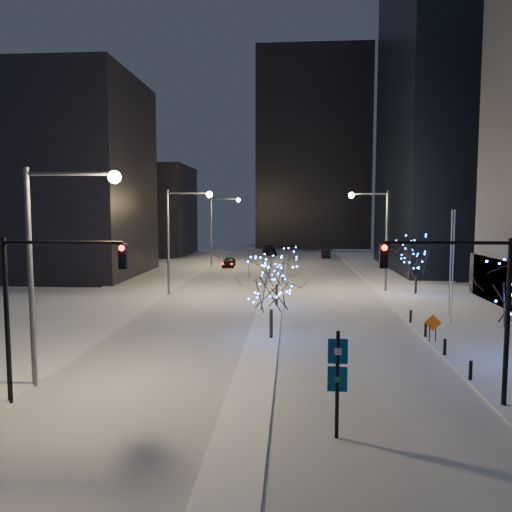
# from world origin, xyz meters

# --- Properties ---
(ground) EXTENTS (160.00, 160.00, 0.00)m
(ground) POSITION_xyz_m (0.00, 0.00, 0.00)
(ground) COLOR white
(ground) RESTS_ON ground
(road) EXTENTS (20.00, 130.00, 0.02)m
(road) POSITION_xyz_m (0.00, 35.00, 0.01)
(road) COLOR silver
(road) RESTS_ON ground
(median) EXTENTS (2.00, 80.00, 0.15)m
(median) POSITION_xyz_m (0.00, 30.00, 0.07)
(median) COLOR silver
(median) RESTS_ON ground
(east_sidewalk) EXTENTS (10.00, 90.00, 0.15)m
(east_sidewalk) POSITION_xyz_m (15.00, 20.00, 0.07)
(east_sidewalk) COLOR silver
(east_sidewalk) RESTS_ON ground
(west_sidewalk) EXTENTS (8.00, 90.00, 0.15)m
(west_sidewalk) POSITION_xyz_m (-14.00, 20.00, 0.07)
(west_sidewalk) COLOR silver
(west_sidewalk) RESTS_ON ground
(filler_west_near) EXTENTS (22.00, 18.00, 24.00)m
(filler_west_near) POSITION_xyz_m (-28.00, 40.00, 12.00)
(filler_west_near) COLOR black
(filler_west_near) RESTS_ON ground
(filler_west_far) EXTENTS (18.00, 16.00, 16.00)m
(filler_west_far) POSITION_xyz_m (-26.00, 70.00, 8.00)
(filler_west_far) COLOR black
(filler_west_far) RESTS_ON ground
(horizon_block) EXTENTS (24.00, 14.00, 42.00)m
(horizon_block) POSITION_xyz_m (6.00, 92.00, 21.00)
(horizon_block) COLOR black
(horizon_block) RESTS_ON ground
(street_lamp_w_near) EXTENTS (4.40, 0.56, 10.00)m
(street_lamp_w_near) POSITION_xyz_m (-8.94, 2.00, 6.50)
(street_lamp_w_near) COLOR #595E66
(street_lamp_w_near) RESTS_ON ground
(street_lamp_w_mid) EXTENTS (4.40, 0.56, 10.00)m
(street_lamp_w_mid) POSITION_xyz_m (-8.94, 27.00, 6.50)
(street_lamp_w_mid) COLOR #595E66
(street_lamp_w_mid) RESTS_ON ground
(street_lamp_w_far) EXTENTS (4.40, 0.56, 10.00)m
(street_lamp_w_far) POSITION_xyz_m (-8.94, 52.00, 6.50)
(street_lamp_w_far) COLOR #595E66
(street_lamp_w_far) RESTS_ON ground
(street_lamp_east) EXTENTS (3.90, 0.56, 10.00)m
(street_lamp_east) POSITION_xyz_m (10.08, 30.00, 6.45)
(street_lamp_east) COLOR #595E66
(street_lamp_east) RESTS_ON ground
(traffic_signal_west) EXTENTS (5.26, 0.43, 7.00)m
(traffic_signal_west) POSITION_xyz_m (-8.44, -0.00, 4.76)
(traffic_signal_west) COLOR black
(traffic_signal_west) RESTS_ON ground
(traffic_signal_east) EXTENTS (5.26, 0.43, 7.00)m
(traffic_signal_east) POSITION_xyz_m (8.94, 1.00, 4.76)
(traffic_signal_east) COLOR black
(traffic_signal_east) RESTS_ON ground
(flagpoles) EXTENTS (1.35, 2.60, 8.00)m
(flagpoles) POSITION_xyz_m (13.37, 17.25, 4.80)
(flagpoles) COLOR silver
(flagpoles) RESTS_ON east_sidewalk
(bollards) EXTENTS (0.16, 12.16, 0.90)m
(bollards) POSITION_xyz_m (10.20, 10.00, 0.60)
(bollards) COLOR black
(bollards) RESTS_ON east_sidewalk
(car_near) EXTENTS (1.80, 4.29, 1.45)m
(car_near) POSITION_xyz_m (-7.19, 50.50, 0.72)
(car_near) COLOR black
(car_near) RESTS_ON ground
(car_mid) EXTENTS (1.44, 4.09, 1.35)m
(car_mid) POSITION_xyz_m (7.41, 65.54, 0.67)
(car_mid) COLOR black
(car_mid) RESTS_ON ground
(car_far) EXTENTS (2.95, 5.81, 1.62)m
(car_far) POSITION_xyz_m (-2.38, 70.48, 0.81)
(car_far) COLOR black
(car_far) RESTS_ON ground
(holiday_tree_median_near) EXTENTS (4.93, 4.93, 4.91)m
(holiday_tree_median_near) POSITION_xyz_m (0.50, 11.08, 3.35)
(holiday_tree_median_near) COLOR black
(holiday_tree_median_near) RESTS_ON median
(holiday_tree_median_far) EXTENTS (4.08, 4.08, 4.76)m
(holiday_tree_median_far) POSITION_xyz_m (0.50, 21.62, 3.28)
(holiday_tree_median_far) COLOR black
(holiday_tree_median_far) RESTS_ON median
(holiday_tree_plaza_far) EXTENTS (4.75, 4.75, 5.47)m
(holiday_tree_plaza_far) POSITION_xyz_m (13.56, 28.54, 3.57)
(holiday_tree_plaza_far) COLOR black
(holiday_tree_plaza_far) RESTS_ON east_sidewalk
(wayfinding_sign) EXTENTS (0.69, 0.13, 3.91)m
(wayfinding_sign) POSITION_xyz_m (3.41, -2.26, 2.40)
(wayfinding_sign) COLOR black
(wayfinding_sign) RESTS_ON ground
(construction_sign) EXTENTS (1.02, 0.11, 1.69)m
(construction_sign) POSITION_xyz_m (10.30, 10.80, 1.17)
(construction_sign) COLOR black
(construction_sign) RESTS_ON east_sidewalk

